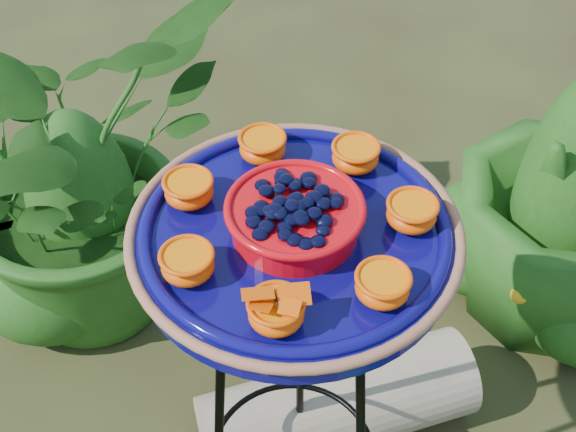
# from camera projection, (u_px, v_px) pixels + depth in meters

# --- Properties ---
(tripod_stand) EXTENTS (0.35, 0.37, 0.92)m
(tripod_stand) POSITION_uv_depth(u_px,v_px,m) (293.00, 388.00, 1.43)
(tripod_stand) COLOR black
(tripod_stand) RESTS_ON ground
(feeder_dish) EXTENTS (0.49, 0.49, 0.11)m
(feeder_dish) POSITION_uv_depth(u_px,v_px,m) (295.00, 232.00, 1.15)
(feeder_dish) COLOR #0A085E
(feeder_dish) RESTS_ON tripod_stand
(driftwood_log) EXTENTS (0.69, 0.43, 0.22)m
(driftwood_log) POSITION_uv_depth(u_px,v_px,m) (337.00, 405.00, 1.92)
(driftwood_log) COLOR tan
(driftwood_log) RESTS_ON ground
(shrub_back_left) EXTENTS (1.06, 1.09, 0.93)m
(shrub_back_left) POSITION_uv_depth(u_px,v_px,m) (74.00, 165.00, 2.00)
(shrub_back_left) COLOR #1E4D14
(shrub_back_left) RESTS_ON ground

